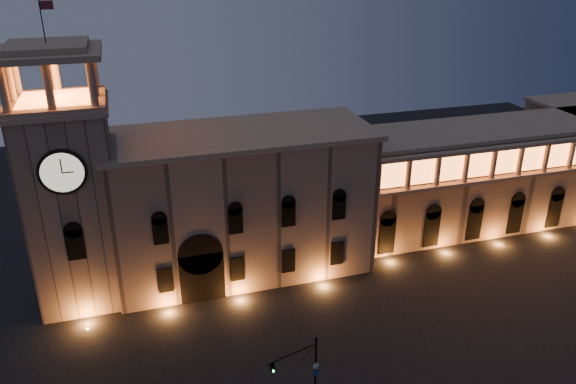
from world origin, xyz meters
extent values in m
plane|color=black|center=(0.00, 0.00, 0.00)|extent=(160.00, 160.00, 0.00)
cube|color=#876A58|center=(-2.00, 22.00, 8.50)|extent=(30.00, 12.00, 17.00)
cube|color=gray|center=(-2.00, 22.00, 17.30)|extent=(30.80, 12.80, 0.60)
cube|color=black|center=(-8.00, 16.60, 3.00)|extent=(5.00, 1.40, 6.00)
cylinder|color=black|center=(-8.00, 16.60, 6.00)|extent=(5.00, 1.40, 5.00)
cube|color=orange|center=(-8.00, 16.40, 2.80)|extent=(4.20, 0.20, 5.00)
cube|color=#876A58|center=(-20.50, 21.00, 11.00)|extent=(9.00, 9.00, 22.00)
cube|color=gray|center=(-20.50, 21.00, 22.25)|extent=(9.80, 9.80, 0.50)
cylinder|color=black|center=(-20.50, 16.32, 17.00)|extent=(4.60, 0.35, 4.60)
cylinder|color=beige|center=(-20.50, 16.18, 17.00)|extent=(4.00, 0.12, 4.00)
cube|color=gray|center=(-20.50, 21.00, 22.75)|extent=(9.40, 9.40, 0.50)
cube|color=orange|center=(-20.50, 21.00, 23.05)|extent=(6.80, 6.80, 0.15)
cylinder|color=gray|center=(-24.30, 17.20, 25.10)|extent=(0.76, 0.76, 4.20)
cylinder|color=gray|center=(-20.50, 17.20, 25.10)|extent=(0.76, 0.76, 4.20)
cylinder|color=gray|center=(-16.70, 17.20, 25.10)|extent=(0.76, 0.76, 4.20)
cylinder|color=gray|center=(-24.30, 24.80, 25.10)|extent=(0.76, 0.76, 4.20)
cylinder|color=gray|center=(-20.50, 24.80, 25.10)|extent=(0.76, 0.76, 4.20)
cylinder|color=gray|center=(-16.70, 24.80, 25.10)|extent=(0.76, 0.76, 4.20)
cylinder|color=gray|center=(-24.30, 21.00, 25.10)|extent=(0.76, 0.76, 4.20)
cylinder|color=gray|center=(-16.70, 21.00, 25.10)|extent=(0.76, 0.76, 4.20)
cube|color=gray|center=(-20.50, 21.00, 27.50)|extent=(9.80, 9.80, 0.60)
cube|color=gray|center=(-20.50, 21.00, 28.10)|extent=(7.50, 7.50, 0.60)
cylinder|color=black|center=(-20.50, 21.00, 30.40)|extent=(0.10, 0.10, 4.00)
plane|color=maroon|center=(-19.90, 21.00, 31.80)|extent=(1.20, 0.00, 1.20)
cube|color=#826553|center=(32.00, 24.00, 7.00)|extent=(40.00, 10.00, 14.00)
cube|color=gray|center=(32.00, 24.00, 14.25)|extent=(40.60, 10.60, 0.50)
cube|color=gray|center=(32.00, 18.50, 9.30)|extent=(40.00, 1.20, 0.40)
cube|color=gray|center=(32.00, 18.50, 13.60)|extent=(40.00, 1.40, 0.50)
cube|color=orange|center=(32.00, 19.05, 11.50)|extent=(38.00, 0.15, 3.60)
cylinder|color=gray|center=(14.00, 18.50, 11.50)|extent=(0.70, 0.70, 4.00)
cylinder|color=gray|center=(18.00, 18.50, 11.50)|extent=(0.70, 0.70, 4.00)
cylinder|color=gray|center=(22.00, 18.50, 11.50)|extent=(0.70, 0.70, 4.00)
cylinder|color=gray|center=(26.00, 18.50, 11.50)|extent=(0.70, 0.70, 4.00)
cylinder|color=gray|center=(30.00, 18.50, 11.50)|extent=(0.70, 0.70, 4.00)
cylinder|color=gray|center=(34.00, 18.50, 11.50)|extent=(0.70, 0.70, 4.00)
cylinder|color=gray|center=(38.00, 18.50, 11.50)|extent=(0.70, 0.70, 4.00)
cylinder|color=gray|center=(42.00, 18.50, 11.50)|extent=(0.70, 0.70, 4.00)
cylinder|color=black|center=(-1.03, -2.10, 3.41)|extent=(0.19, 0.19, 6.82)
sphere|color=black|center=(-1.03, -2.10, 6.91)|extent=(0.27, 0.27, 0.27)
cylinder|color=black|center=(-3.38, -2.76, 6.33)|extent=(4.72, 1.42, 0.12)
cube|color=black|center=(-5.16, -3.25, 5.84)|extent=(0.35, 0.34, 0.83)
cylinder|color=#0CE53F|center=(-5.12, -3.40, 5.57)|extent=(0.19, 0.12, 0.18)
cylinder|color=silver|center=(-1.04, -2.25, 4.09)|extent=(0.57, 0.19, 0.58)
cylinder|color=navy|center=(-1.04, -2.25, 3.31)|extent=(0.57, 0.19, 0.58)
camera|label=1|loc=(-14.21, -37.57, 37.01)|focal=35.00mm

